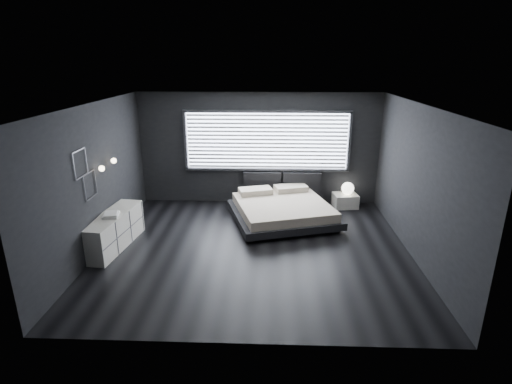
{
  "coord_description": "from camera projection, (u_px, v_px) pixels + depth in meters",
  "views": [
    {
      "loc": [
        0.3,
        -7.09,
        3.58
      ],
      "look_at": [
        0.0,
        0.85,
        0.9
      ],
      "focal_mm": 28.0,
      "sensor_mm": 36.0,
      "label": 1
    }
  ],
  "objects": [
    {
      "name": "book_stack",
      "position": [
        111.0,
        215.0,
        7.65
      ],
      "size": [
        0.33,
        0.4,
        0.07
      ],
      "color": "silver",
      "rests_on": "dresser"
    },
    {
      "name": "wall_art_upper",
      "position": [
        80.0,
        164.0,
        6.86
      ],
      "size": [
        0.01,
        0.48,
        0.48
      ],
      "color": "#47474C",
      "rests_on": "ground"
    },
    {
      "name": "window",
      "position": [
        267.0,
        141.0,
        9.9
      ],
      "size": [
        4.14,
        0.09,
        1.52
      ],
      "color": "white",
      "rests_on": "ground"
    },
    {
      "name": "nightstand",
      "position": [
        345.0,
        200.0,
        10.04
      ],
      "size": [
        0.64,
        0.55,
        0.34
      ],
      "primitive_type": "cube",
      "rotation": [
        0.0,
        0.0,
        0.13
      ],
      "color": "silver",
      "rests_on": "ground"
    },
    {
      "name": "sconce_near",
      "position": [
        102.0,
        168.0,
        7.51
      ],
      "size": [
        0.18,
        0.11,
        0.11
      ],
      "color": "silver",
      "rests_on": "ground"
    },
    {
      "name": "room",
      "position": [
        254.0,
        181.0,
        7.42
      ],
      "size": [
        6.04,
        6.0,
        2.8
      ],
      "color": "black",
      "rests_on": "ground"
    },
    {
      "name": "headboard",
      "position": [
        282.0,
        182.0,
        10.16
      ],
      "size": [
        1.96,
        0.16,
        0.52
      ],
      "color": "black",
      "rests_on": "ground"
    },
    {
      "name": "dresser",
      "position": [
        114.0,
        231.0,
        7.87
      ],
      "size": [
        0.69,
        1.76,
        0.69
      ],
      "color": "silver",
      "rests_on": "ground"
    },
    {
      "name": "sconce_far",
      "position": [
        114.0,
        161.0,
        8.07
      ],
      "size": [
        0.18,
        0.11,
        0.11
      ],
      "color": "silver",
      "rests_on": "ground"
    },
    {
      "name": "bed",
      "position": [
        282.0,
        209.0,
        9.19
      ],
      "size": [
        2.71,
        2.65,
        0.57
      ],
      "color": "black",
      "rests_on": "ground"
    },
    {
      "name": "orb_lamp",
      "position": [
        348.0,
        188.0,
        9.93
      ],
      "size": [
        0.31,
        0.31,
        0.31
      ],
      "primitive_type": "sphere",
      "color": "white",
      "rests_on": "nightstand"
    },
    {
      "name": "wall_art_lower",
      "position": [
        90.0,
        185.0,
        7.25
      ],
      "size": [
        0.01,
        0.48,
        0.48
      ],
      "color": "#47474C",
      "rests_on": "ground"
    }
  ]
}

